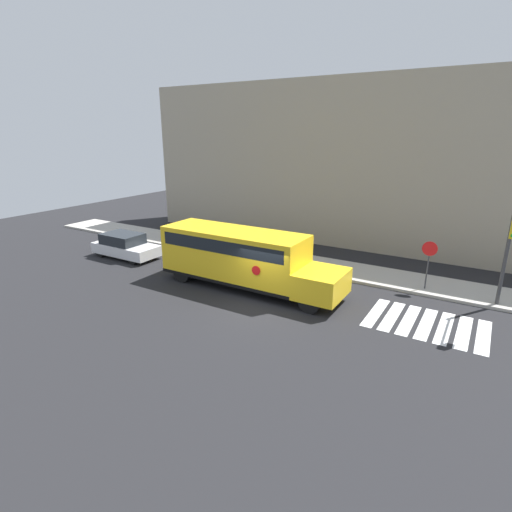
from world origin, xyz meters
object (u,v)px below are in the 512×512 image
object	(u,v)px
parked_car	(125,246)
traffic_light	(510,242)
school_bus	(241,256)
stop_sign	(429,259)

from	to	relation	value
parked_car	traffic_light	distance (m)	20.74
school_bus	traffic_light	bearing A→B (deg)	14.39
school_bus	stop_sign	world-z (taller)	school_bus
parked_car	school_bus	bearing A→B (deg)	-2.68
stop_sign	school_bus	bearing A→B (deg)	-152.98
school_bus	parked_car	bearing A→B (deg)	177.32
school_bus	stop_sign	size ratio (longest dim) A/B	3.71
parked_car	stop_sign	size ratio (longest dim) A/B	1.70
traffic_light	school_bus	bearing A→B (deg)	-165.61
school_bus	stop_sign	bearing A→B (deg)	27.02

